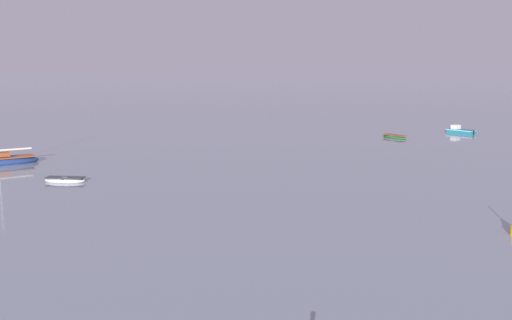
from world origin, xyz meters
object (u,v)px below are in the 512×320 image
at_px(motorboat_moored_2, 457,131).
at_px(sailboat_moored_0, 5,161).
at_px(rowboat_moored_1, 65,180).
at_px(rowboat_moored_5, 395,137).

height_order(motorboat_moored_2, sailboat_moored_0, sailboat_moored_0).
relative_size(motorboat_moored_2, sailboat_moored_0, 0.62).
distance_m(rowboat_moored_1, motorboat_moored_2, 56.40).
bearing_deg(rowboat_moored_1, sailboat_moored_0, 141.12).
distance_m(motorboat_moored_2, rowboat_moored_5, 11.65).
distance_m(sailboat_moored_0, rowboat_moored_5, 47.57).
bearing_deg(sailboat_moored_0, rowboat_moored_1, 103.12).
distance_m(rowboat_moored_1, sailboat_moored_0, 12.35).
bearing_deg(rowboat_moored_5, motorboat_moored_2, -95.82).
xyz_separation_m(rowboat_moored_1, rowboat_moored_5, (27.32, 35.64, 0.01)).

